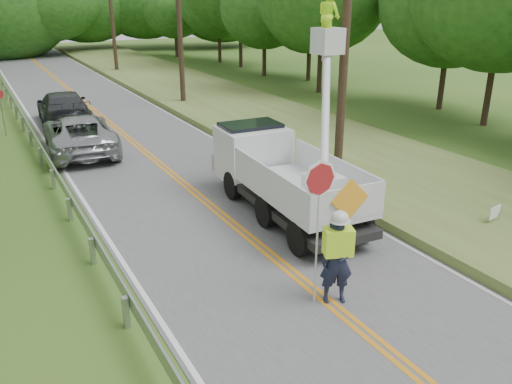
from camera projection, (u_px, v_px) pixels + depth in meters
ground at (420, 379)px, 9.14m from camera, size 140.00×140.00×0.00m
road at (159, 163)px, 20.55m from camera, size 7.20×96.00×0.03m
guardrail at (46, 159)px, 19.28m from camera, size 0.18×48.00×0.77m
utility_poles at (235, 18)px, 23.37m from camera, size 1.60×43.30×10.00m
tall_grass_verge at (307, 137)px, 23.71m from camera, size 7.00×96.00×0.30m
treeline_horizon at (4, 1)px, 52.36m from camera, size 56.47×13.58×12.83m
flagger at (337, 254)px, 10.99m from camera, size 1.22×0.71×3.25m
bucket_truck at (277, 158)px, 16.25m from camera, size 4.24×6.68×6.48m
suv_silver at (79, 134)px, 21.70m from camera, size 3.09×5.91×1.59m
suv_darkgrey at (64, 108)px, 26.23m from camera, size 2.79×5.97×1.69m
stop_sign_permanent at (1, 106)px, 24.08m from camera, size 0.44×0.18×2.17m
yard_sign at (495, 213)px, 14.58m from camera, size 0.52×0.12×0.76m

